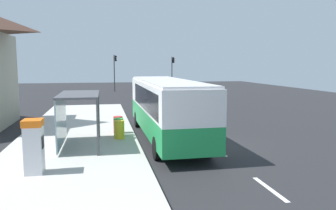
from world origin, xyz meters
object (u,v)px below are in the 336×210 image
Objects in this scene: bus at (166,106)px; sedan_near at (148,84)px; traffic_light_near_side at (173,68)px; recycling_bin_red at (118,125)px; white_van at (169,89)px; traffic_light_far_side at (115,67)px; recycling_bin_green at (119,127)px; bus_shelter at (73,106)px; recycling_bin_yellow at (119,130)px; ticket_machine at (34,146)px.

bus reaches higher than sedan_near.
recycling_bin_red is at bearing -107.42° from traffic_light_near_side.
bus is 3.05m from recycling_bin_red.
traffic_light_far_side reaches higher than white_van.
white_van reaches higher than recycling_bin_green.
bus reaches higher than recycling_bin_red.
recycling_bin_yellow is at bearing 28.74° from bus_shelter.
bus reaches higher than recycling_bin_green.
recycling_bin_red is at bearing 49.75° from bus_shelter.
sedan_near is 0.85× the size of traffic_light_near_side.
recycling_bin_green is 0.18× the size of traffic_light_far_side.
ticket_machine is 39.59m from traffic_light_near_side.
ticket_machine is at bearing -122.76° from recycling_bin_yellow.
bus is at bearing -96.26° from sedan_near.
bus is 2.50× the size of sedan_near.
bus is 11.61× the size of recycling_bin_red.
traffic_light_near_side is (7.21, 32.20, 1.58)m from bus.
recycling_bin_yellow is (-6.40, -18.37, -0.69)m from white_van.
bus is 2.76m from recycling_bin_yellow.
traffic_light_near_side is (9.70, 31.60, 2.77)m from recycling_bin_green.
recycling_bin_yellow is 33.25m from traffic_light_far_side.
traffic_light_far_side is (1.09, 31.70, 2.92)m from recycling_bin_red.
ticket_machine is at bearing -112.39° from white_van.
recycling_bin_green is at bearing -107.06° from traffic_light_near_side.
traffic_light_near_side is (12.95, 37.35, 2.25)m from ticket_machine.
bus is 18.69m from white_van.
white_van is at bearing 77.91° from bus.
sedan_near is at bearing 76.84° from ticket_machine.
sedan_near is 1.10× the size of bus_shelter.
recycling_bin_green is at bearing -90.00° from recycling_bin_red.
traffic_light_near_side is 0.95× the size of traffic_light_far_side.
traffic_light_near_side is at bearing 70.88° from ticket_machine.
traffic_light_near_side is at bearing 77.38° from bus.
ticket_machine is at bearing -109.12° from traffic_light_near_side.
recycling_bin_yellow is at bearing -100.05° from sedan_near.
bus is 5.68× the size of ticket_machine.
white_van is at bearing -70.19° from traffic_light_far_side.
traffic_light_near_side is (9.70, 30.90, 2.77)m from recycling_bin_red.
recycling_bin_green is at bearing 90.00° from recycling_bin_yellow.
bus is 2.14× the size of traffic_light_near_side.
bus reaches higher than bus_shelter.
recycling_bin_red is at bearing 152.50° from bus.
recycling_bin_yellow is 1.40m from recycling_bin_red.
recycling_bin_green is at bearing -109.91° from white_van.
ticket_machine is at bearing -116.74° from recycling_bin_red.
bus reaches higher than recycling_bin_yellow.
ticket_machine is (-9.75, -41.71, 0.38)m from sedan_near.
bus_shelter reaches higher than sedan_near.
bus_shelter reaches higher than recycling_bin_red.
white_van is at bearing 66.26° from bus_shelter.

